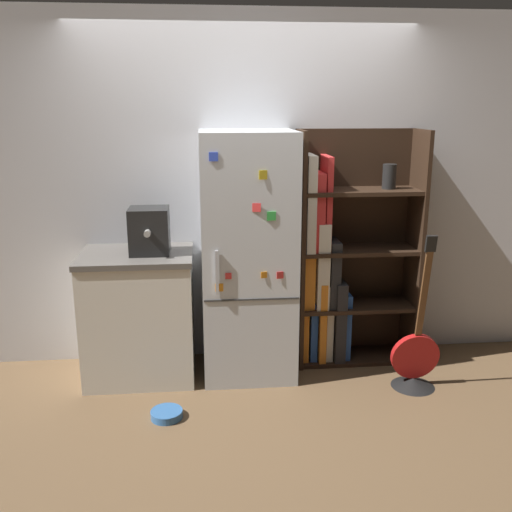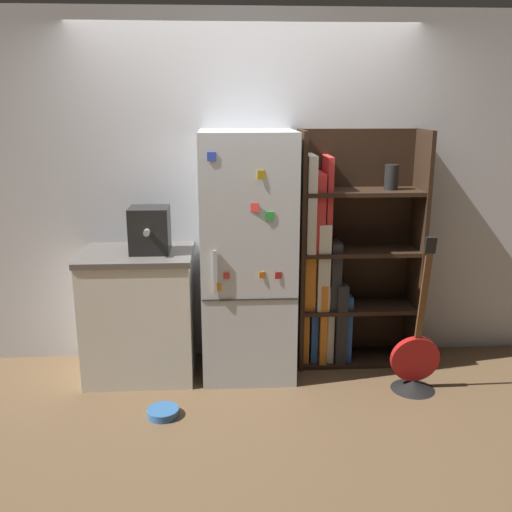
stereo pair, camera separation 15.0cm
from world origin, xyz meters
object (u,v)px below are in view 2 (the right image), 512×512
Objects in this scene: bookshelf at (340,264)px; guitar at (415,368)px; pet_bowl at (163,412)px; refrigerator at (248,256)px; espresso_machine at (150,230)px.

bookshelf is 0.92m from guitar.
bookshelf is 1.68m from pet_bowl.
espresso_machine is (-0.69, -0.01, 0.21)m from refrigerator.
espresso_machine is 1.56× the size of pet_bowl.
pet_bowl is at bearing -80.00° from espresso_machine.
refrigerator is 5.50× the size of espresso_machine.
bookshelf is 1.56× the size of guitar.
espresso_machine is 1.24m from pet_bowl.
guitar is (1.14, -0.38, -0.72)m from refrigerator.
pet_bowl is (0.11, -0.63, -1.06)m from espresso_machine.
refrigerator is 1.40m from guitar.
guitar is (1.83, -0.37, -0.92)m from espresso_machine.
espresso_machine is at bearing 168.49° from guitar.
refrigerator reaches higher than guitar.
bookshelf is at bearing 6.75° from espresso_machine.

